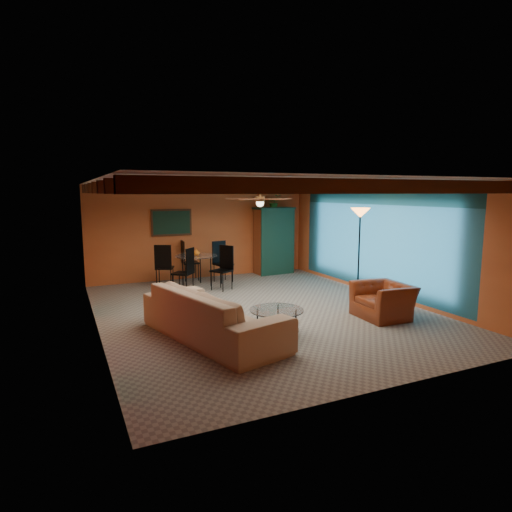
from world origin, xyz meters
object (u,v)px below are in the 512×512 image
sofa (213,314)px  dining_table (197,265)px  potted_plant (274,202)px  armoire (274,242)px  floor_lamp (359,255)px  vase (196,240)px  armchair (383,301)px  coffee_table (276,322)px

sofa → dining_table: 4.28m
sofa → potted_plant: bearing=-51.6°
dining_table → armoire: 2.85m
armoire → potted_plant: potted_plant is taller
floor_lamp → vase: (-2.94, 3.08, 0.16)m
armchair → coffee_table: armchair is taller
floor_lamp → vase: bearing=133.7°
sofa → potted_plant: (3.68, 4.95, 1.77)m
floor_lamp → armchair: bearing=-106.8°
sofa → floor_lamp: bearing=-89.5°
floor_lamp → vase: size_ratio=11.98×
armchair → coffee_table: (-2.45, -0.09, -0.11)m
potted_plant → armoire: bearing=0.0°
armchair → dining_table: bearing=-147.3°
sofa → vase: size_ratio=16.54×
coffee_table → armoire: armoire is taller
dining_table → floor_lamp: bearing=-46.3°
armchair → coffee_table: 2.45m
dining_table → vase: size_ratio=12.27×
armoire → potted_plant: 1.21m
sofa → vase: bearing=-28.1°
armchair → potted_plant: 5.51m
dining_table → armoire: size_ratio=1.12×
coffee_table → armoire: bearing=63.6°
dining_table → potted_plant: bearing=16.1°
dining_table → floor_lamp: 4.29m
dining_table → armoire: (2.71, 0.78, 0.41)m
armoire → vase: armoire is taller
armoire → sofa: bearing=-131.1°
dining_table → coffee_table: bearing=-88.9°
dining_table → vase: bearing=0.0°
armchair → armoire: bearing=-179.1°
sofa → coffee_table: sofa is taller
armoire → vase: size_ratio=10.98×
vase → sofa: bearing=-103.1°
sofa → vase: (0.97, 4.17, 0.80)m
armoire → vase: bearing=-168.4°
sofa → coffee_table: size_ratio=3.14×
sofa → dining_table: dining_table is taller
armchair → vase: 5.16m
armchair → floor_lamp: floor_lamp is taller
armoire → coffee_table: bearing=-120.9°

